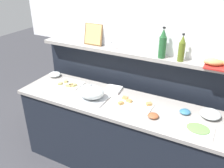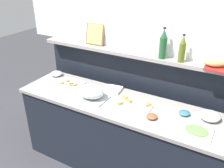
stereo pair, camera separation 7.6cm
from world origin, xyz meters
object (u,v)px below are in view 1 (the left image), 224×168
at_px(sandwich_platter_side, 69,84).
at_px(cold_cuts_platter, 198,129).
at_px(glass_bowl_large, 210,114).
at_px(condiment_bowl_teal, 153,116).
at_px(wine_bottle_green, 163,44).
at_px(salt_shaker, 111,45).
at_px(olive_oil_bottle, 182,49).
at_px(pepper_shaker, 115,46).
at_px(glass_bowl_medium, 55,75).
at_px(condiment_bowl_red, 185,112).
at_px(serving_cloche, 91,92).
at_px(sandwich_platter_front, 133,104).
at_px(framed_picture, 93,34).
at_px(napkin_stack, 113,89).

height_order(sandwich_platter_side, cold_cuts_platter, sandwich_platter_side).
height_order(glass_bowl_large, condiment_bowl_teal, glass_bowl_large).
bearing_deg(wine_bottle_green, salt_shaker, 178.23).
xyz_separation_m(glass_bowl_large, olive_oil_bottle, (-0.38, 0.24, 0.49)).
bearing_deg(wine_bottle_green, cold_cuts_platter, -44.18).
distance_m(olive_oil_bottle, salt_shaker, 0.79).
bearing_deg(pepper_shaker, salt_shaker, 180.00).
relative_size(cold_cuts_platter, glass_bowl_medium, 1.82).
relative_size(cold_cuts_platter, condiment_bowl_red, 2.56).
height_order(condiment_bowl_teal, pepper_shaker, pepper_shaker).
relative_size(serving_cloche, glass_bowl_large, 1.86).
bearing_deg(wine_bottle_green, sandwich_platter_front, -110.75).
xyz_separation_m(glass_bowl_medium, olive_oil_bottle, (1.47, 0.19, 0.50)).
xyz_separation_m(sandwich_platter_front, pepper_shaker, (-0.41, 0.39, 0.44)).
bearing_deg(sandwich_platter_side, condiment_bowl_teal, -9.95).
bearing_deg(framed_picture, sandwich_platter_side, -110.89).
bearing_deg(serving_cloche, olive_oil_bottle, 30.23).
height_order(olive_oil_bottle, pepper_shaker, olive_oil_bottle).
bearing_deg(sandwich_platter_side, condiment_bowl_red, 0.53).
bearing_deg(glass_bowl_medium, sandwich_platter_side, -19.17).
xyz_separation_m(condiment_bowl_red, pepper_shaker, (-0.90, 0.31, 0.43)).
bearing_deg(framed_picture, condiment_bowl_red, -16.02).
xyz_separation_m(glass_bowl_medium, condiment_bowl_teal, (1.38, -0.29, -0.01)).
distance_m(cold_cuts_platter, serving_cloche, 1.09).
bearing_deg(salt_shaker, framed_picture, 171.42).
distance_m(salt_shaker, framed_picture, 0.27).
bearing_deg(olive_oil_bottle, glass_bowl_medium, -172.62).
distance_m(condiment_bowl_teal, napkin_stack, 0.64).
height_order(serving_cloche, pepper_shaker, pepper_shaker).
relative_size(sandwich_platter_front, serving_cloche, 1.08).
distance_m(napkin_stack, salt_shaker, 0.50).
bearing_deg(serving_cloche, cold_cuts_platter, -1.92).
bearing_deg(glass_bowl_medium, serving_cloche, -20.48).
relative_size(sandwich_platter_side, glass_bowl_large, 1.66).
relative_size(cold_cuts_platter, serving_cloche, 0.77).
relative_size(condiment_bowl_red, wine_bottle_green, 0.32).
relative_size(olive_oil_bottle, framed_picture, 1.08).
bearing_deg(condiment_bowl_red, salt_shaker, 162.06).
bearing_deg(pepper_shaker, framed_picture, 172.67).
relative_size(glass_bowl_large, wine_bottle_green, 0.58).
distance_m(condiment_bowl_red, salt_shaker, 1.08).
distance_m(glass_bowl_medium, olive_oil_bottle, 1.56).
distance_m(sandwich_platter_front, pepper_shaker, 0.71).
relative_size(napkin_stack, framed_picture, 0.67).
distance_m(sandwich_platter_side, condiment_bowl_red, 1.34).
height_order(sandwich_platter_front, serving_cloche, serving_cloche).
distance_m(sandwich_platter_front, wine_bottle_green, 0.67).
relative_size(glass_bowl_medium, wine_bottle_green, 0.45).
height_order(cold_cuts_platter, condiment_bowl_red, condiment_bowl_red).
relative_size(sandwich_platter_front, condiment_bowl_red, 3.62).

